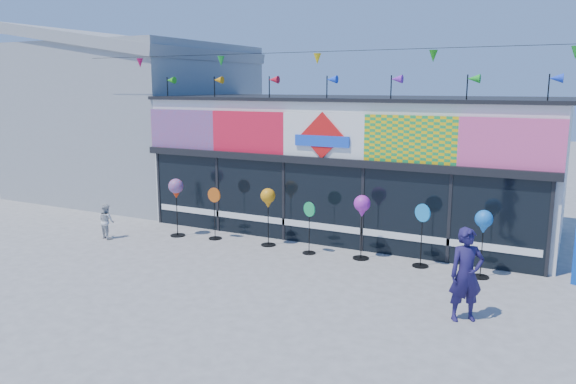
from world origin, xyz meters
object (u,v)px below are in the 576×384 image
Objects in this scene: child at (107,221)px; adult_man at (466,275)px; spinner_1 at (215,212)px; spinner_2 at (268,200)px; spinner_0 at (176,190)px; spinner_3 at (309,226)px; spinner_4 at (362,208)px; spinner_6 at (484,224)px; spinner_5 at (422,234)px.

adult_man is at bearing -170.21° from child.
spinner_2 reaches higher than spinner_1.
spinner_0 is 1.23× the size of spinner_3.
spinner_1 is at bearing -137.53° from child.
spinner_0 is 0.95× the size of adult_man.
spinner_1 is 1.48× the size of child.
spinner_4 reaches higher than spinner_6.
spinner_4 is at bearing 178.39° from spinner_6.
spinner_6 reaches higher than spinner_5.
spinner_3 is at bearing -172.12° from spinner_4.
spinner_0 is 2.94m from spinner_2.
spinner_1 is 3.21m from child.
spinner_3 is (4.26, 0.20, -0.64)m from spinner_0.
spinner_4 is (1.40, 0.19, 0.60)m from spinner_3.
spinner_6 is (5.75, -0.05, -0.01)m from spinner_2.
adult_man reaches higher than spinner_0.
spinner_5 is 9.04m from child.
spinner_0 reaches higher than spinner_2.
spinner_0 is at bearing -177.92° from spinner_6.
spinner_5 is at bearing -153.21° from child.
spinner_0 is at bearing -172.79° from spinner_2.
spinner_5 is at bearing 2.23° from spinner_1.
spinner_5 is (1.54, 0.08, -0.51)m from spinner_4.
child is at bearing 140.15° from adult_man.
spinner_6 is (8.66, 0.31, -0.09)m from spinner_0.
spinner_4 is (5.66, 0.40, -0.04)m from spinner_0.
spinner_0 reaches higher than spinner_1.
spinner_1 is at bearing -179.48° from spinner_6.
spinner_1 is 0.91× the size of spinner_4.
spinner_4 is 0.93× the size of adult_man.
spinner_4 is at bearing -176.91° from spinner_5.
spinner_3 is 4.43m from spinner_6.
spinner_5 is at bearing 3.82° from spinner_0.
adult_man reaches higher than spinner_4.
child is at bearing -153.83° from spinner_1.
spinner_1 is at bearing 179.22° from spinner_3.
spinner_5 is 1.54m from spinner_6.
spinner_5 reaches higher than spinner_3.
child is at bearing -145.33° from spinner_0.
spinner_4 reaches higher than spinner_3.
spinner_6 is (7.47, 0.07, 0.49)m from spinner_1.
adult_man is at bearing -61.08° from spinner_5.
adult_man is 1.76× the size of child.
spinner_2 is 0.97× the size of spinner_4.
spinner_0 is at bearing 131.62° from adult_man.
spinner_0 is at bearing -175.98° from spinner_4.
spinner_2 is at bearing 179.46° from spinner_6.
spinner_1 is 0.93× the size of spinner_2.
spinner_0 is 1.68× the size of child.
spinner_3 reaches higher than child.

